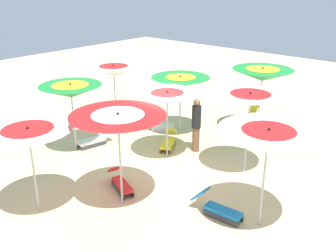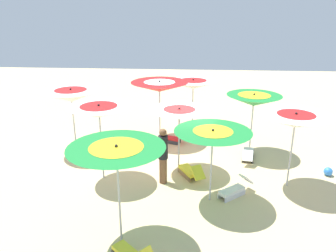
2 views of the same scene
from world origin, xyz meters
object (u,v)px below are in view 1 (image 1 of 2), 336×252
(beach_umbrella_3, at_px, (250,100))
(lounger_1, at_px, (168,142))
(beach_umbrella_4, at_px, (167,97))
(beach_umbrella_5, at_px, (71,91))
(lounger_2, at_px, (94,140))
(beach_ball, at_px, (77,117))
(beachgoer_0, at_px, (196,124))
(lounger_0, at_px, (257,119))
(lounger_4, at_px, (219,209))
(beach_umbrella_1, at_px, (180,82))
(beach_umbrella_8, at_px, (29,136))
(beach_umbrella_7, at_px, (118,122))
(beach_umbrella_2, at_px, (114,71))
(beach_umbrella_6, at_px, (268,139))
(beach_umbrella_0, at_px, (262,75))
(lounger_5, at_px, (121,183))
(lounger_3, at_px, (160,125))

(beach_umbrella_3, xyz_separation_m, lounger_1, (2.80, 0.21, -2.03))
(beach_umbrella_4, bearing_deg, beach_umbrella_5, 31.82)
(lounger_1, height_order, lounger_2, lounger_1)
(lounger_2, height_order, beach_ball, lounger_2)
(lounger_1, xyz_separation_m, beachgoer_0, (-0.85, -0.40, 0.74))
(beach_umbrella_4, height_order, lounger_0, beach_umbrella_4)
(lounger_4, bearing_deg, beach_umbrella_3, 102.07)
(beach_umbrella_1, distance_m, beach_umbrella_8, 6.19)
(lounger_0, relative_size, lounger_4, 0.86)
(beach_umbrella_4, bearing_deg, beach_umbrella_7, 107.95)
(beach_umbrella_2, relative_size, lounger_2, 1.82)
(beach_umbrella_6, xyz_separation_m, beach_ball, (8.88, -1.39, -2.03))
(beach_umbrella_6, distance_m, beach_umbrella_8, 5.37)
(beachgoer_0, bearing_deg, beach_umbrella_0, -171.99)
(lounger_2, distance_m, lounger_5, 3.17)
(beach_umbrella_4, height_order, lounger_3, beach_umbrella_4)
(lounger_1, distance_m, lounger_2, 2.56)
(beach_umbrella_8, height_order, beachgoer_0, beach_umbrella_8)
(beach_umbrella_8, height_order, lounger_5, beach_umbrella_8)
(beach_umbrella_5, height_order, beach_umbrella_7, beach_umbrella_7)
(beach_umbrella_1, xyz_separation_m, lounger_3, (0.72, 0.29, -1.74))
(beach_umbrella_1, bearing_deg, beach_umbrella_2, 22.08)
(lounger_1, xyz_separation_m, lounger_4, (-3.49, 2.18, 0.00))
(beach_umbrella_5, height_order, beach_umbrella_8, beach_umbrella_5)
(beachgoer_0, bearing_deg, beach_umbrella_5, -27.24)
(beach_umbrella_0, relative_size, beachgoer_0, 1.36)
(beach_umbrella_6, distance_m, lounger_3, 6.65)
(beach_umbrella_3, relative_size, lounger_1, 2.00)
(lounger_1, distance_m, beach_ball, 4.51)
(lounger_4, distance_m, beach_ball, 8.16)
(beach_umbrella_0, distance_m, beach_ball, 7.38)
(lounger_0, bearing_deg, lounger_2, -77.81)
(beach_umbrella_5, bearing_deg, beach_ball, -36.64)
(lounger_0, xyz_separation_m, beachgoer_0, (0.33, 3.58, 0.74))
(beach_umbrella_7, distance_m, lounger_3, 5.42)
(lounger_4, bearing_deg, beach_umbrella_7, -156.75)
(beach_umbrella_2, height_order, beach_umbrella_5, beach_umbrella_2)
(beach_umbrella_4, xyz_separation_m, beach_umbrella_5, (2.61, 1.62, 0.06))
(lounger_0, height_order, beachgoer_0, beachgoer_0)
(beach_umbrella_2, bearing_deg, lounger_4, 158.83)
(lounger_5, bearing_deg, beach_umbrella_5, -172.64)
(beach_umbrella_4, height_order, lounger_1, beach_umbrella_4)
(beach_umbrella_3, bearing_deg, lounger_2, 19.50)
(beach_umbrella_8, bearing_deg, lounger_3, -78.02)
(lounger_4, relative_size, lounger_5, 1.05)
(beach_umbrella_6, distance_m, beach_ball, 9.21)
(beach_umbrella_0, bearing_deg, beach_umbrella_5, 54.47)
(lounger_2, bearing_deg, beach_umbrella_2, -142.16)
(beach_umbrella_6, bearing_deg, beach_umbrella_8, 34.37)
(lounger_1, bearing_deg, beach_umbrella_8, -29.35)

